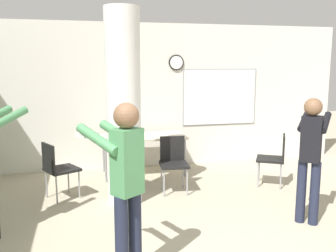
{
  "coord_description": "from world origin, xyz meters",
  "views": [
    {
      "loc": [
        -1.32,
        -2.21,
        2.01
      ],
      "look_at": [
        -0.25,
        2.37,
        1.24
      ],
      "focal_mm": 40.0,
      "sensor_mm": 36.0,
      "label": 1
    }
  ],
  "objects_px": {
    "chair_mid_room": "(275,156)",
    "chair_near_pillar": "(57,166)",
    "chair_table_front": "(173,160)",
    "bottle_on_table": "(134,129)",
    "folding_table": "(143,138)",
    "person_playing_side": "(311,151)",
    "person_playing_front": "(125,178)"
  },
  "relations": [
    {
      "from": "chair_mid_room",
      "to": "folding_table",
      "type": "bearing_deg",
      "value": 150.06
    },
    {
      "from": "bottle_on_table",
      "to": "chair_table_front",
      "type": "distance_m",
      "value": 1.32
    },
    {
      "from": "chair_table_front",
      "to": "chair_mid_room",
      "type": "bearing_deg",
      "value": -4.35
    },
    {
      "from": "chair_table_front",
      "to": "person_playing_front",
      "type": "distance_m",
      "value": 2.61
    },
    {
      "from": "bottle_on_table",
      "to": "person_playing_front",
      "type": "relative_size",
      "value": 0.16
    },
    {
      "from": "folding_table",
      "to": "person_playing_side",
      "type": "relative_size",
      "value": 0.96
    },
    {
      "from": "folding_table",
      "to": "person_playing_front",
      "type": "relative_size",
      "value": 0.91
    },
    {
      "from": "bottle_on_table",
      "to": "chair_table_front",
      "type": "xyz_separation_m",
      "value": [
        0.45,
        -1.2,
        -0.31
      ]
    },
    {
      "from": "folding_table",
      "to": "person_playing_side",
      "type": "distance_m",
      "value": 3.12
    },
    {
      "from": "person_playing_front",
      "to": "chair_mid_room",
      "type": "bearing_deg",
      "value": 38.94
    },
    {
      "from": "folding_table",
      "to": "chair_near_pillar",
      "type": "xyz_separation_m",
      "value": [
        -1.46,
        -1.01,
        -0.16
      ]
    },
    {
      "from": "chair_near_pillar",
      "to": "folding_table",
      "type": "bearing_deg",
      "value": 34.64
    },
    {
      "from": "folding_table",
      "to": "chair_near_pillar",
      "type": "relative_size",
      "value": 1.76
    },
    {
      "from": "chair_near_pillar",
      "to": "person_playing_front",
      "type": "height_order",
      "value": "person_playing_front"
    },
    {
      "from": "folding_table",
      "to": "chair_near_pillar",
      "type": "bearing_deg",
      "value": -145.36
    },
    {
      "from": "person_playing_side",
      "to": "chair_near_pillar",
      "type": "bearing_deg",
      "value": 153.09
    },
    {
      "from": "chair_table_front",
      "to": "person_playing_front",
      "type": "relative_size",
      "value": 0.52
    },
    {
      "from": "chair_table_front",
      "to": "person_playing_front",
      "type": "xyz_separation_m",
      "value": [
        -1.04,
        -2.35,
        0.48
      ]
    },
    {
      "from": "person_playing_side",
      "to": "person_playing_front",
      "type": "bearing_deg",
      "value": -162.31
    },
    {
      "from": "chair_mid_room",
      "to": "chair_near_pillar",
      "type": "relative_size",
      "value": 1.0
    },
    {
      "from": "bottle_on_table",
      "to": "chair_near_pillar",
      "type": "relative_size",
      "value": 0.31
    },
    {
      "from": "bottle_on_table",
      "to": "chair_mid_room",
      "type": "distance_m",
      "value": 2.56
    },
    {
      "from": "chair_near_pillar",
      "to": "person_playing_side",
      "type": "distance_m",
      "value": 3.57
    },
    {
      "from": "bottle_on_table",
      "to": "chair_mid_room",
      "type": "xyz_separation_m",
      "value": [
        2.16,
        -1.33,
        -0.31
      ]
    },
    {
      "from": "folding_table",
      "to": "chair_table_front",
      "type": "height_order",
      "value": "chair_table_front"
    },
    {
      "from": "bottle_on_table",
      "to": "chair_table_front",
      "type": "height_order",
      "value": "bottle_on_table"
    },
    {
      "from": "bottle_on_table",
      "to": "chair_mid_room",
      "type": "bearing_deg",
      "value": -31.68
    },
    {
      "from": "chair_mid_room",
      "to": "person_playing_side",
      "type": "height_order",
      "value": "person_playing_side"
    },
    {
      "from": "chair_table_front",
      "to": "person_playing_side",
      "type": "bearing_deg",
      "value": -48.88
    },
    {
      "from": "bottle_on_table",
      "to": "folding_table",
      "type": "bearing_deg",
      "value": -50.81
    },
    {
      "from": "person_playing_front",
      "to": "bottle_on_table",
      "type": "bearing_deg",
      "value": 80.63
    },
    {
      "from": "person_playing_front",
      "to": "person_playing_side",
      "type": "bearing_deg",
      "value": 17.69
    }
  ]
}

